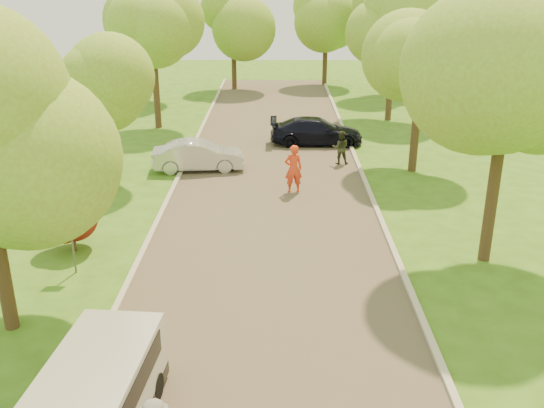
{
  "coord_description": "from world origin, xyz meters",
  "views": [
    {
      "loc": [
        0.26,
        -12.25,
        8.55
      ],
      "look_at": [
        0.1,
        6.41,
        1.3
      ],
      "focal_mm": 40.0,
      "sensor_mm": 36.0,
      "label": 1
    }
  ],
  "objects_px": {
    "street_sign": "(70,225)",
    "person_olive": "(340,148)",
    "minivan": "(91,408)",
    "person_striped": "(293,169)",
    "silver_sedan": "(198,156)",
    "dark_sedan": "(316,131)"
  },
  "relations": [
    {
      "from": "person_olive",
      "to": "minivan",
      "type": "bearing_deg",
      "value": 72.62
    },
    {
      "from": "minivan",
      "to": "street_sign",
      "type": "bearing_deg",
      "value": 114.75
    },
    {
      "from": "minivan",
      "to": "person_striped",
      "type": "distance_m",
      "value": 14.83
    },
    {
      "from": "person_olive",
      "to": "street_sign",
      "type": "bearing_deg",
      "value": 52.79
    },
    {
      "from": "dark_sedan",
      "to": "person_striped",
      "type": "distance_m",
      "value": 7.47
    },
    {
      "from": "person_striped",
      "to": "silver_sedan",
      "type": "bearing_deg",
      "value": -45.56
    },
    {
      "from": "street_sign",
      "to": "person_striped",
      "type": "relative_size",
      "value": 1.09
    },
    {
      "from": "minivan",
      "to": "silver_sedan",
      "type": "height_order",
      "value": "minivan"
    },
    {
      "from": "minivan",
      "to": "person_striped",
      "type": "height_order",
      "value": "person_striped"
    },
    {
      "from": "person_striped",
      "to": "dark_sedan",
      "type": "bearing_deg",
      "value": -111.64
    },
    {
      "from": "minivan",
      "to": "person_striped",
      "type": "xyz_separation_m",
      "value": [
        4.13,
        14.24,
        0.12
      ]
    },
    {
      "from": "silver_sedan",
      "to": "street_sign",
      "type": "bearing_deg",
      "value": 159.9
    },
    {
      "from": "silver_sedan",
      "to": "dark_sedan",
      "type": "distance_m",
      "value": 7.14
    },
    {
      "from": "minivan",
      "to": "silver_sedan",
      "type": "xyz_separation_m",
      "value": [
        -0.1,
        17.15,
        -0.21
      ]
    },
    {
      "from": "dark_sedan",
      "to": "silver_sedan",
      "type": "bearing_deg",
      "value": 128.24
    },
    {
      "from": "street_sign",
      "to": "dark_sedan",
      "type": "distance_m",
      "value": 16.61
    },
    {
      "from": "silver_sedan",
      "to": "dark_sedan",
      "type": "bearing_deg",
      "value": -57.75
    },
    {
      "from": "dark_sedan",
      "to": "person_olive",
      "type": "bearing_deg",
      "value": -165.17
    },
    {
      "from": "street_sign",
      "to": "dark_sedan",
      "type": "relative_size",
      "value": 0.46
    },
    {
      "from": "silver_sedan",
      "to": "dark_sedan",
      "type": "xyz_separation_m",
      "value": [
        5.6,
        4.43,
        0.02
      ]
    },
    {
      "from": "street_sign",
      "to": "person_olive",
      "type": "bearing_deg",
      "value": 50.65
    },
    {
      "from": "dark_sedan",
      "to": "person_olive",
      "type": "distance_m",
      "value": 3.58
    }
  ]
}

